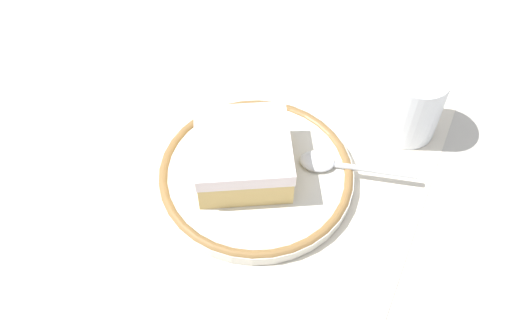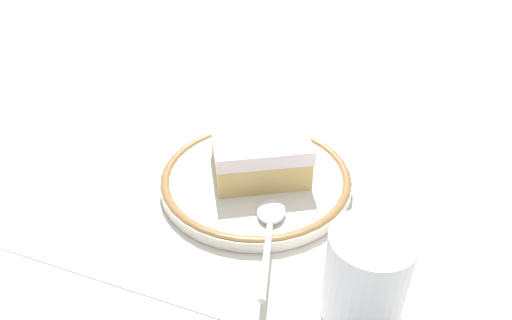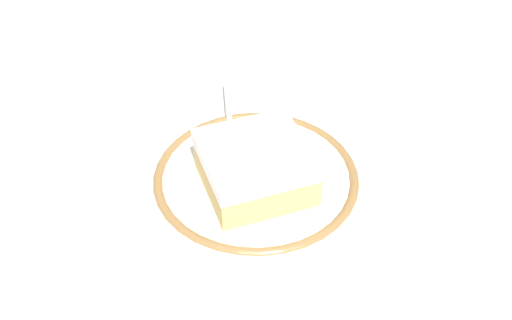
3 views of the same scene
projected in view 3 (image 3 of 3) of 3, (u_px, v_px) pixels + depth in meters
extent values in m
plane|color=#B7B2A8|center=(220.00, 185.00, 0.57)|extent=(2.40, 2.40, 0.00)
cube|color=beige|center=(220.00, 185.00, 0.57)|extent=(0.55, 0.36, 0.00)
cylinder|color=silver|center=(256.00, 179.00, 0.56)|extent=(0.21, 0.21, 0.01)
torus|color=olive|center=(256.00, 177.00, 0.56)|extent=(0.21, 0.21, 0.01)
cube|color=#DBB76B|center=(255.00, 173.00, 0.54)|extent=(0.13, 0.13, 0.03)
cube|color=white|center=(255.00, 154.00, 0.52)|extent=(0.13, 0.13, 0.02)
ellipsoid|color=silver|center=(231.00, 134.00, 0.60)|extent=(0.04, 0.04, 0.01)
cylinder|color=silver|center=(228.00, 101.00, 0.65)|extent=(0.03, 0.09, 0.01)
cylinder|color=white|center=(158.00, 71.00, 0.65)|extent=(0.06, 0.06, 0.08)
cylinder|color=brown|center=(160.00, 89.00, 0.66)|extent=(0.06, 0.06, 0.03)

